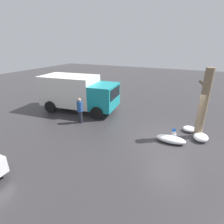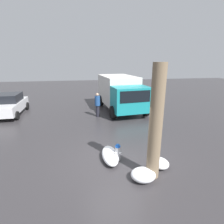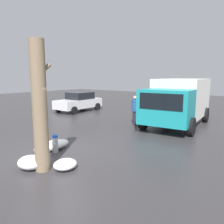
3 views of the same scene
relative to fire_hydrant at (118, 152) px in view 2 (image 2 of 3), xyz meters
The scene contains 9 objects.
ground_plane 0.36m from the fire_hydrant, 54.45° to the right, with size 60.00×60.00×0.00m, color #333033.
fire_hydrant is the anchor object (origin of this frame).
tree_trunk 2.22m from the fire_hydrant, 140.58° to the right, with size 0.66×0.43×3.85m.
delivery_truck 7.71m from the fire_hydrant, 13.24° to the right, with size 6.03×3.24×2.67m.
pedestrian 5.92m from the fire_hydrant, ahead, with size 0.37×0.37×1.71m.
parked_car 9.98m from the fire_hydrant, 41.86° to the left, with size 3.99×2.05×1.54m.
snow_pile_by_hydrant 1.51m from the fire_hydrant, 156.41° to the right, with size 0.75×0.84×0.39m.
snow_pile_curbside 1.68m from the fire_hydrant, 116.94° to the right, with size 0.74×0.67×0.31m.
snow_pile_by_tree 0.36m from the fire_hydrant, 74.38° to the left, with size 1.53×0.65×0.36m.
Camera 2 is at (-6.16, 1.31, 3.90)m, focal length 28.00 mm.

